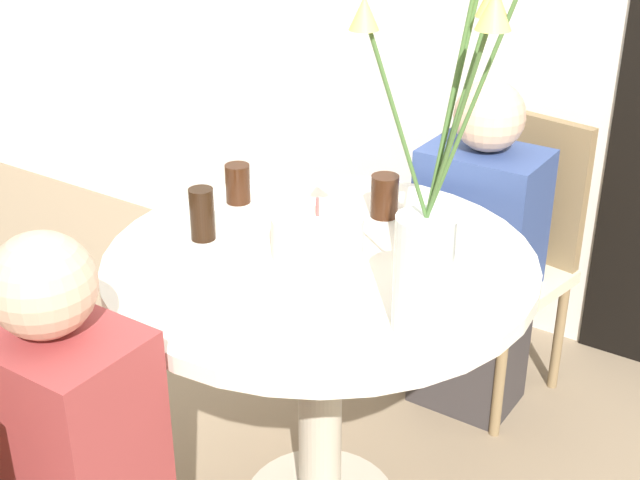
# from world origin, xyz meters

# --- Properties ---
(dining_table) EXTENTS (1.02, 1.02, 0.77)m
(dining_table) POSITION_xyz_m (0.00, 0.00, 0.62)
(dining_table) COLOR silver
(dining_table) RESTS_ON ground_plane
(chair_far_back) EXTENTS (0.46, 0.46, 0.89)m
(chair_far_back) POSITION_xyz_m (0.14, 0.83, 0.49)
(chair_far_back) COLOR beige
(chair_far_back) RESTS_ON ground_plane
(birthday_cake) EXTENTS (0.22, 0.22, 0.15)m
(birthday_cake) POSITION_xyz_m (-0.01, 0.00, 0.82)
(birthday_cake) COLOR white
(birthday_cake) RESTS_ON dining_table
(flower_vase) EXTENTS (0.29, 0.23, 0.75)m
(flower_vase) POSITION_xyz_m (0.36, -0.15, 1.02)
(flower_vase) COLOR silver
(flower_vase) RESTS_ON dining_table
(side_plate) EXTENTS (0.17, 0.17, 0.01)m
(side_plate) POSITION_xyz_m (0.22, 0.14, 0.77)
(side_plate) COLOR silver
(side_plate) RESTS_ON dining_table
(drink_glass_0) EXTENTS (0.07, 0.07, 0.11)m
(drink_glass_0) POSITION_xyz_m (0.01, 0.28, 0.83)
(drink_glass_0) COLOR #33190C
(drink_glass_0) RESTS_ON dining_table
(drink_glass_1) EXTENTS (0.06, 0.06, 0.13)m
(drink_glass_1) POSITION_xyz_m (-0.29, -0.08, 0.83)
(drink_glass_1) COLOR black
(drink_glass_1) RESTS_ON dining_table
(drink_glass_2) EXTENTS (0.07, 0.07, 0.10)m
(drink_glass_2) POSITION_xyz_m (-0.35, 0.14, 0.82)
(drink_glass_2) COLOR #33190C
(drink_glass_2) RESTS_ON dining_table
(person_guest) EXTENTS (0.34, 0.24, 1.05)m
(person_guest) POSITION_xyz_m (0.11, 0.67, 0.49)
(person_guest) COLOR #383333
(person_guest) RESTS_ON ground_plane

